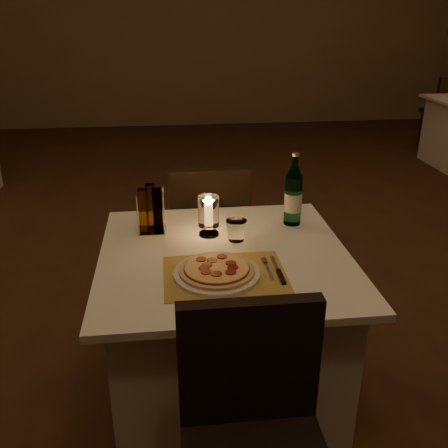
{
  "coord_description": "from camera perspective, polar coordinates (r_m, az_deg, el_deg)",
  "views": [
    {
      "loc": [
        -0.29,
        -2.64,
        1.65
      ],
      "look_at": [
        -0.08,
        -0.84,
        0.86
      ],
      "focal_mm": 40.0,
      "sensor_mm": 36.0,
      "label": 1
    }
  ],
  "objects": [
    {
      "name": "plate",
      "position": [
        1.84,
        -0.82,
        -5.65
      ],
      "size": [
        0.32,
        0.32,
        0.01
      ],
      "primitive_type": "cylinder",
      "color": "white",
      "rests_on": "placemat"
    },
    {
      "name": "fork",
      "position": [
        1.9,
        4.95,
        -4.94
      ],
      "size": [
        0.02,
        0.18,
        0.0
      ],
      "color": "silver",
      "rests_on": "placemat"
    },
    {
      "name": "hurricane_candle",
      "position": [
        2.13,
        -1.77,
        1.29
      ],
      "size": [
        0.09,
        0.09,
        0.18
      ],
      "color": "white",
      "rests_on": "main_table"
    },
    {
      "name": "placemat",
      "position": [
        1.85,
        0.11,
        -5.84
      ],
      "size": [
        0.45,
        0.34,
        0.0
      ],
      "primitive_type": "cube",
      "color": "#B4903E",
      "rests_on": "main_table"
    },
    {
      "name": "tumbler",
      "position": [
        2.11,
        1.42,
        -0.73
      ],
      "size": [
        0.09,
        0.09,
        0.09
      ],
      "primitive_type": null,
      "color": "white",
      "rests_on": "main_table"
    },
    {
      "name": "neighbor_chair_rb",
      "position": [
        6.78,
        24.19,
        12.17
      ],
      "size": [
        0.42,
        0.42,
        0.9
      ],
      "color": "black",
      "rests_on": "ground"
    },
    {
      "name": "cruet_caddy",
      "position": [
        2.19,
        -8.36,
        1.47
      ],
      "size": [
        0.12,
        0.12,
        0.21
      ],
      "color": "white",
      "rests_on": "main_table"
    },
    {
      "name": "knife",
      "position": [
        1.85,
        6.39,
        -5.67
      ],
      "size": [
        0.02,
        0.22,
        0.01
      ],
      "color": "black",
      "rests_on": "placemat"
    },
    {
      "name": "chair_near",
      "position": [
        1.55,
        3.42,
        -21.86
      ],
      "size": [
        0.42,
        0.42,
        0.9
      ],
      "color": "black",
      "rests_on": "ground"
    },
    {
      "name": "main_table",
      "position": [
        2.2,
        0.06,
        -11.9
      ],
      "size": [
        1.0,
        1.0,
        0.74
      ],
      "color": "white",
      "rests_on": "ground"
    },
    {
      "name": "chair_far",
      "position": [
        2.73,
        -1.69,
        -0.22
      ],
      "size": [
        0.42,
        0.42,
        0.9
      ],
      "color": "black",
      "rests_on": "ground"
    },
    {
      "name": "pizza",
      "position": [
        1.83,
        -0.83,
        -5.2
      ],
      "size": [
        0.28,
        0.28,
        0.02
      ],
      "color": "#D8B77F",
      "rests_on": "plate"
    },
    {
      "name": "floor",
      "position": [
        3.13,
        -0.35,
        -8.52
      ],
      "size": [
        8.0,
        10.0,
        0.02
      ],
      "primitive_type": "cube",
      "color": "#442716",
      "rests_on": "ground"
    },
    {
      "name": "wall_back",
      "position": [
        7.65,
        -4.88,
        22.29
      ],
      "size": [
        8.0,
        0.02,
        3.0
      ],
      "primitive_type": "cube",
      "color": "#8D7652",
      "rests_on": "ground"
    },
    {
      "name": "water_bottle",
      "position": [
        2.26,
        7.93,
        3.19
      ],
      "size": [
        0.08,
        0.08,
        0.33
      ],
      "color": "#5EAF7D",
      "rests_on": "main_table"
    }
  ]
}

